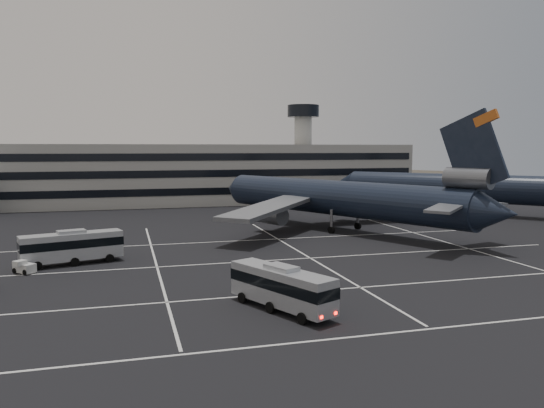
% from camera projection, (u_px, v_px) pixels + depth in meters
% --- Properties ---
extents(ground, '(260.00, 260.00, 0.00)m').
position_uv_depth(ground, '(217.00, 272.00, 56.41)').
color(ground, black).
rests_on(ground, ground).
extents(lane_markings, '(90.00, 55.62, 0.01)m').
position_uv_depth(lane_markings, '(224.00, 270.00, 57.36)').
color(lane_markings, silver).
rests_on(lane_markings, ground).
extents(terminal, '(125.00, 26.00, 24.00)m').
position_uv_depth(terminal, '(152.00, 175.00, 123.04)').
color(terminal, gray).
rests_on(terminal, ground).
extents(hills, '(352.00, 180.00, 44.00)m').
position_uv_depth(hills, '(192.00, 208.00, 225.32)').
color(hills, '#38332B').
rests_on(hills, ground).
extents(trijet_main, '(43.02, 53.94, 18.08)m').
position_uv_depth(trijet_main, '(338.00, 198.00, 84.51)').
color(trijet_main, black).
rests_on(trijet_main, ground).
extents(trijet_far, '(42.43, 46.86, 18.08)m').
position_uv_depth(trijet_far, '(470.00, 187.00, 105.05)').
color(trijet_far, black).
rests_on(trijet_far, ground).
extents(bus_near, '(6.68, 10.55, 3.71)m').
position_uv_depth(bus_near, '(281.00, 286.00, 42.84)').
color(bus_near, '#9FA3A8').
rests_on(bus_near, ground).
extents(bus_far, '(11.34, 5.55, 3.91)m').
position_uv_depth(bus_far, '(72.00, 246.00, 59.96)').
color(bus_far, '#9FA3A8').
rests_on(bus_far, ground).
extents(tug_b, '(2.56, 2.54, 1.45)m').
position_uv_depth(tug_b, '(25.00, 267.00, 55.70)').
color(tug_b, silver).
rests_on(tug_b, ground).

